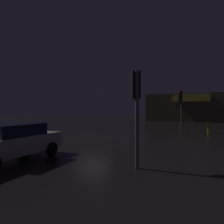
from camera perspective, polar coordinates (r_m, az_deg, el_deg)
name	(u,v)px	position (r m, az deg, el deg)	size (l,w,h in m)	color
ground_plane	(93,138)	(15.82, -5.33, -7.20)	(120.00, 120.00, 0.00)	black
store_building	(193,108)	(42.21, 21.81, 1.13)	(16.40, 8.90, 5.06)	brown
traffic_signal_main	(136,98)	(7.56, 6.72, 3.95)	(0.41, 0.43, 3.60)	#595B60
traffic_signal_opposite	(180,102)	(20.18, 18.74, 2.81)	(0.42, 0.43, 3.93)	#595B60
car_near	(11,142)	(9.58, -26.57, -7.52)	(2.10, 4.63, 1.56)	silver
bollard_kerb_a	(208,128)	(20.14, 25.57, -3.99)	(0.13, 0.13, 1.10)	gold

